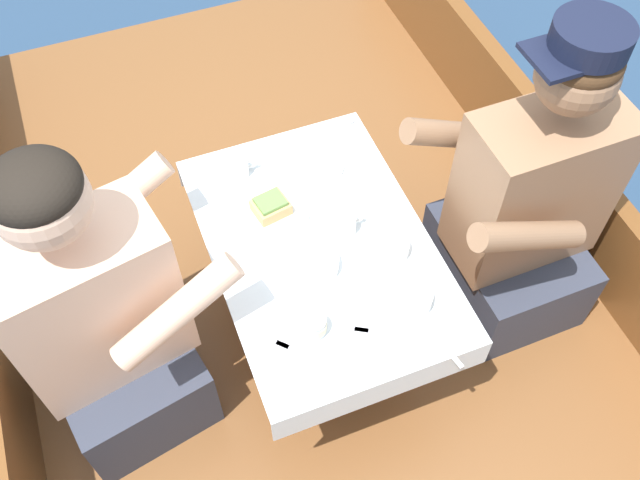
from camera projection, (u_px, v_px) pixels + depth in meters
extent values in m
plane|color=navy|center=(325.00, 378.00, 2.44)|extent=(60.00, 60.00, 0.00)
cube|color=brown|center=(325.00, 359.00, 2.32)|extent=(1.86, 3.45, 0.29)
cube|color=brown|center=(8.00, 419.00, 1.88)|extent=(0.06, 3.45, 0.34)
cube|color=brown|center=(590.00, 221.00, 2.26)|extent=(0.06, 3.45, 0.34)
cylinder|color=#B2B2B7|center=(320.00, 290.00, 2.06)|extent=(0.07, 0.07, 0.42)
cube|color=brown|center=(320.00, 247.00, 1.89)|extent=(0.53, 0.81, 0.02)
cube|color=white|center=(320.00, 245.00, 1.88)|extent=(0.56, 0.84, 0.00)
cube|color=white|center=(384.00, 391.00, 1.69)|extent=(0.56, 0.00, 0.10)
cube|color=white|center=(270.00, 150.00, 2.15)|extent=(0.56, 0.00, 0.10)
cube|color=#333847|center=(126.00, 370.00, 2.00)|extent=(0.44, 0.50, 0.26)
cube|color=beige|center=(92.00, 303.00, 1.70)|extent=(0.44, 0.29, 0.48)
sphere|color=beige|center=(40.00, 201.00, 1.38)|extent=(0.20, 0.20, 0.20)
ellipsoid|color=black|center=(32.00, 186.00, 1.35)|extent=(0.19, 0.19, 0.11)
cylinder|color=beige|center=(114.00, 206.00, 1.77)|extent=(0.34, 0.13, 0.21)
cylinder|color=beige|center=(178.00, 312.00, 1.59)|extent=(0.34, 0.13, 0.21)
cube|color=#333847|center=(505.00, 265.00, 2.21)|extent=(0.36, 0.44, 0.26)
cube|color=#936B4C|center=(535.00, 187.00, 1.90)|extent=(0.40, 0.22, 0.49)
sphere|color=#936B4C|center=(578.00, 74.00, 1.59)|extent=(0.19, 0.19, 0.19)
ellipsoid|color=#472D19|center=(583.00, 59.00, 1.55)|extent=(0.18, 0.18, 0.11)
cylinder|color=#936B4C|center=(529.00, 236.00, 1.70)|extent=(0.34, 0.07, 0.21)
cylinder|color=#936B4C|center=(457.00, 135.00, 1.90)|extent=(0.34, 0.07, 0.21)
cylinder|color=black|center=(592.00, 37.00, 1.50)|extent=(0.18, 0.18, 0.06)
cube|color=black|center=(553.00, 58.00, 1.51)|extent=(0.10, 0.14, 0.01)
cylinder|color=white|center=(271.00, 212.00, 1.93)|extent=(0.21, 0.21, 0.01)
cylinder|color=white|center=(315.00, 164.00, 2.03)|extent=(0.17, 0.17, 0.01)
cube|color=tan|center=(271.00, 207.00, 1.91)|extent=(0.10, 0.09, 0.04)
cube|color=#669347|center=(270.00, 201.00, 1.89)|extent=(0.08, 0.08, 0.01)
cylinder|color=white|center=(388.00, 247.00, 1.85)|extent=(0.11, 0.11, 0.04)
cylinder|color=beige|center=(388.00, 245.00, 1.84)|extent=(0.09, 0.09, 0.02)
cylinder|color=white|center=(407.00, 297.00, 1.76)|extent=(0.12, 0.12, 0.04)
cylinder|color=beige|center=(408.00, 295.00, 1.75)|extent=(0.10, 0.10, 0.02)
cylinder|color=white|center=(315.00, 263.00, 1.82)|extent=(0.12, 0.12, 0.04)
cylinder|color=beige|center=(315.00, 261.00, 1.81)|extent=(0.10, 0.10, 0.02)
cylinder|color=white|center=(342.00, 223.00, 1.88)|extent=(0.08, 0.08, 0.06)
torus|color=white|center=(359.00, 217.00, 1.89)|extent=(0.04, 0.01, 0.04)
cylinder|color=#3D2314|center=(342.00, 219.00, 1.87)|extent=(0.06, 0.06, 0.01)
cylinder|color=white|center=(238.00, 168.00, 2.00)|extent=(0.06, 0.06, 0.05)
torus|color=white|center=(252.00, 163.00, 2.00)|extent=(0.04, 0.01, 0.04)
cylinder|color=#3D2314|center=(237.00, 164.00, 1.99)|extent=(0.05, 0.05, 0.01)
cylinder|color=silver|center=(313.00, 325.00, 1.70)|extent=(0.06, 0.06, 0.05)
cylinder|color=beige|center=(313.00, 325.00, 1.70)|extent=(0.07, 0.07, 0.03)
cube|color=silver|center=(440.00, 341.00, 1.71)|extent=(0.05, 0.17, 0.00)
cube|color=silver|center=(389.00, 334.00, 1.72)|extent=(0.15, 0.10, 0.00)
cube|color=silver|center=(361.00, 330.00, 1.72)|extent=(0.04, 0.04, 0.00)
cube|color=silver|center=(308.00, 356.00, 1.68)|extent=(0.13, 0.13, 0.00)
cube|color=silver|center=(282.00, 345.00, 1.70)|extent=(0.04, 0.04, 0.00)
cube|color=silver|center=(379.00, 362.00, 1.67)|extent=(0.17, 0.04, 0.00)
ellipsoid|color=silver|center=(404.00, 349.00, 1.69)|extent=(0.04, 0.02, 0.01)
cube|color=silver|center=(333.00, 133.00, 2.11)|extent=(0.16, 0.08, 0.00)
ellipsoid|color=silver|center=(349.00, 121.00, 2.14)|extent=(0.04, 0.02, 0.01)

